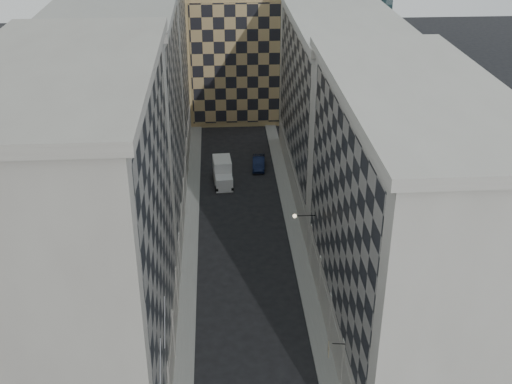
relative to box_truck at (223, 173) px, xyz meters
name	(u,v)px	position (x,y,z in m)	size (l,w,h in m)	color
sidewalk_west	(190,243)	(-3.44, -13.43, -1.12)	(1.50, 100.00, 0.15)	gray
sidewalk_east	(296,240)	(7.06, -13.43, -1.12)	(1.50, 100.00, 0.15)	gray
bldg_left_a	(84,247)	(-9.08, -32.43, 10.63)	(10.80, 22.80, 23.70)	gray
bldg_left_b	(126,127)	(-9.07, -10.43, 10.13)	(10.80, 22.80, 22.70)	gray
bldg_left_c	(147,66)	(-9.07, 11.57, 9.63)	(10.80, 22.80, 21.70)	gray
bldg_right_a	(403,225)	(12.68, -28.43, 9.13)	(10.80, 26.80, 20.70)	#A9A59B
bldg_right_b	(337,104)	(12.70, -1.43, 8.66)	(10.80, 28.80, 19.70)	#A9A59B
tan_block	(245,48)	(3.81, 24.46, 8.24)	(16.80, 14.80, 18.80)	tan
flagpoles_left	(162,344)	(-4.09, -37.43, 6.81)	(0.10, 6.33, 2.33)	gray
bracket_lamp	(297,216)	(6.18, -19.43, 5.01)	(1.98, 0.36, 0.36)	black
box_truck	(223,173)	(0.00, 0.00, 0.00)	(2.33, 5.10, 2.74)	silver
dark_car	(259,163)	(4.45, 3.69, -0.51)	(1.45, 4.17, 1.37)	#0E1733
shop_sign	(329,349)	(6.75, -33.83, 2.64)	(1.24, 0.81, 0.89)	black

